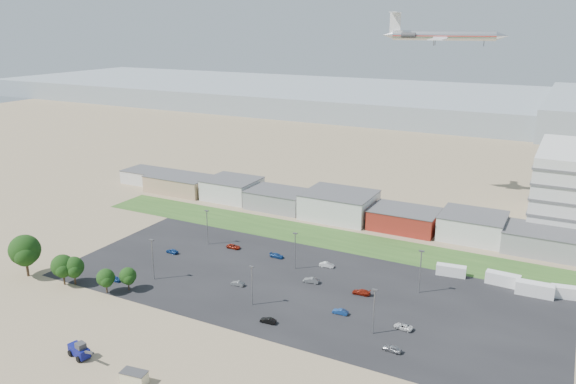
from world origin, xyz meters
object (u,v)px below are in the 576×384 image
Objects in this scene: parked_car_13 at (268,320)px; box_trailer_a at (451,270)px; airliner at (443,35)px; parked_car_1 at (340,312)px; parked_car_5 at (172,251)px; telehandler at (79,349)px; parked_car_2 at (392,348)px; parked_car_4 at (238,283)px; portable_shed at (134,377)px; parked_car_9 at (234,247)px; parked_car_10 at (115,279)px; parked_car_0 at (403,327)px; parked_car_11 at (327,265)px; parked_car_7 at (311,280)px; parked_car_6 at (277,256)px; parked_car_12 at (361,292)px; tree_far_left at (25,253)px.

box_trailer_a is at bearing 140.63° from parked_car_13.
airliner reaches higher than parked_car_1.
parked_car_13 is (41.93, -20.46, -0.05)m from parked_car_5.
telehandler is at bearing -135.28° from box_trailer_a.
parked_car_2 is 1.11× the size of parked_car_4.
portable_shed is at bearing -33.44° from parked_car_1.
airliner is (-20.10, 61.37, 55.53)m from box_trailer_a.
parked_car_9 is 34.27m from parked_car_10.
parked_car_13 is at bearing -52.34° from parked_car_1.
portable_shed reaches higher than parked_car_2.
parked_car_0 is at bearing 84.53° from parked_car_4.
parked_car_7 is at bearing 174.29° from parked_car_11.
parked_car_7 is at bearing 76.19° from telehandler.
parked_car_0 is (51.63, 38.25, -1.09)m from telehandler.
parked_car_6 is (26.98, 10.70, -0.06)m from parked_car_5.
airliner is 98.76m from parked_car_9.
parked_car_4 is at bearing 135.91° from parked_car_11.
parked_car_10 is at bearing -94.55° from parked_car_13.
parked_car_9 is 0.94× the size of parked_car_12.
portable_shed is 1.18× the size of parked_car_0.
parked_car_5 is (-53.98, 9.88, 0.06)m from parked_car_1.
portable_shed is 1.22× the size of parked_car_11.
parked_car_6 reaches higher than parked_car_1.
tree_far_left is at bearing 150.44° from portable_shed.
parked_car_2 reaches higher than parked_car_5.
parked_car_9 is at bearing -176.70° from box_trailer_a.
parked_car_9 is at bearing 90.67° from parked_car_6.
parked_car_2 is 23.85m from parked_car_12.
parked_car_6 reaches higher than parked_car_9.
parked_car_0 is 33.81m from parked_car_11.
parked_car_12 is (-16.30, -20.19, -0.73)m from box_trailer_a.
parked_car_11 reaches higher than parked_car_10.
parked_car_1 reaches higher than parked_car_10.
parked_car_12 is at bearing -93.47° from airliner.
parked_car_10 is 43.43m from parked_car_13.
tree_far_left is at bearing 136.93° from parked_car_9.
box_trailer_a is at bearing 179.84° from parked_car_0.
tree_far_left is 3.52× the size of parked_car_1.
airliner is 11.54× the size of parked_car_13.
parked_car_1 is (-13.97, -0.20, 0.02)m from parked_car_0.
parked_car_13 is at bearing -61.79° from parked_car_0.
tree_far_left is 92.76m from parked_car_0.
portable_shed is 43.90m from parked_car_10.
parked_car_7 is 13.04m from parked_car_12.
box_trailer_a is 85.17m from airliner.
tree_far_left is at bearing -72.12° from parked_car_4.
portable_shed is 1.22× the size of parked_car_10.
parked_car_10 is at bearing -71.25° from parked_car_7.
parked_car_0 is 45.76m from parked_car_6.
parked_car_10 is (-28.48, -30.97, -0.02)m from parked_car_6.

